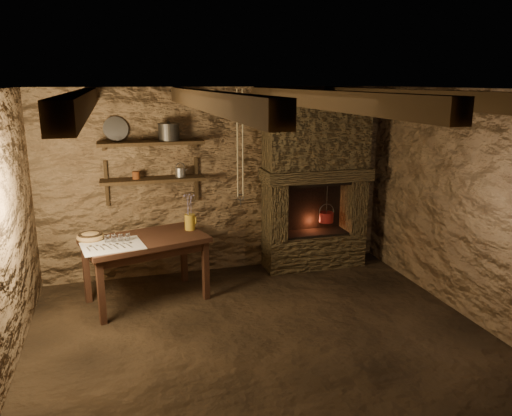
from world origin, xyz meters
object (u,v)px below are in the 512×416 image
object	(u,v)px
work_table	(146,267)
red_pot	(326,216)
stoneware_jug	(190,215)
iron_stockpot	(169,133)
wooden_bowl	(90,237)

from	to	relation	value
work_table	red_pot	xyz separation A→B (m)	(2.43, 0.49, 0.29)
stoneware_jug	iron_stockpot	bearing A→B (deg)	105.48
work_table	stoneware_jug	bearing A→B (deg)	2.93
work_table	wooden_bowl	bearing A→B (deg)	156.28
red_pot	iron_stockpot	bearing A→B (deg)	176.64
work_table	wooden_bowl	xyz separation A→B (m)	(-0.58, 0.08, 0.39)
wooden_bowl	red_pot	size ratio (longest dim) A/B	0.56
iron_stockpot	red_pot	world-z (taller)	iron_stockpot
red_pot	wooden_bowl	bearing A→B (deg)	-172.35
work_table	iron_stockpot	world-z (taller)	iron_stockpot
work_table	red_pot	distance (m)	2.49
work_table	red_pot	size ratio (longest dim) A/B	2.74
stoneware_jug	work_table	bearing A→B (deg)	-166.51
stoneware_jug	red_pot	bearing A→B (deg)	4.15
work_table	wooden_bowl	distance (m)	0.70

